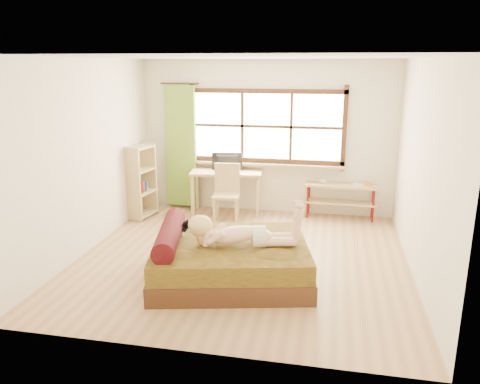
% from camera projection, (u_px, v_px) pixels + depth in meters
% --- Properties ---
extents(floor, '(4.50, 4.50, 0.00)m').
position_uv_depth(floor, '(242.00, 258.00, 6.52)').
color(floor, '#9E754C').
rests_on(floor, ground).
extents(ceiling, '(4.50, 4.50, 0.00)m').
position_uv_depth(ceiling, '(243.00, 57.00, 5.80)').
color(ceiling, white).
rests_on(ceiling, wall_back).
extents(wall_back, '(4.50, 0.00, 4.50)m').
position_uv_depth(wall_back, '(267.00, 138.00, 8.29)').
color(wall_back, silver).
rests_on(wall_back, floor).
extents(wall_front, '(4.50, 0.00, 4.50)m').
position_uv_depth(wall_front, '(193.00, 216.00, 4.04)').
color(wall_front, silver).
rests_on(wall_front, floor).
extents(wall_left, '(0.00, 4.50, 4.50)m').
position_uv_depth(wall_left, '(86.00, 157.00, 6.59)').
color(wall_left, silver).
rests_on(wall_left, floor).
extents(wall_right, '(0.00, 4.50, 4.50)m').
position_uv_depth(wall_right, '(422.00, 171.00, 5.74)').
color(wall_right, silver).
rests_on(wall_right, floor).
extents(window, '(2.80, 0.16, 1.46)m').
position_uv_depth(window, '(266.00, 129.00, 8.22)').
color(window, '#FFEDBF').
rests_on(window, wall_back).
extents(curtain, '(0.55, 0.10, 2.20)m').
position_uv_depth(curtain, '(181.00, 147.00, 8.52)').
color(curtain, '#4F8323').
rests_on(curtain, wall_back).
extents(bed, '(2.21, 1.91, 0.73)m').
position_uv_depth(bed, '(227.00, 259.00, 5.85)').
color(bed, '#371D10').
rests_on(bed, floor).
extents(woman, '(1.39, 0.67, 0.58)m').
position_uv_depth(woman, '(242.00, 223.00, 5.64)').
color(woman, '#E6AF94').
rests_on(woman, bed).
extents(kitten, '(0.31, 0.17, 0.23)m').
position_uv_depth(kitten, '(177.00, 227.00, 5.99)').
color(kitten, black).
rests_on(kitten, bed).
extents(desk, '(1.30, 0.71, 0.78)m').
position_uv_depth(desk, '(226.00, 177.00, 8.31)').
color(desk, tan).
rests_on(desk, floor).
extents(monitor, '(0.55, 0.13, 0.31)m').
position_uv_depth(monitor, '(227.00, 162.00, 8.29)').
color(monitor, black).
rests_on(monitor, desk).
extents(chair, '(0.48, 0.48, 0.98)m').
position_uv_depth(chair, '(227.00, 189.00, 7.99)').
color(chair, tan).
rests_on(chair, floor).
extents(pipe_shelf, '(1.22, 0.34, 0.68)m').
position_uv_depth(pipe_shelf, '(341.00, 193.00, 8.11)').
color(pipe_shelf, tan).
rests_on(pipe_shelf, floor).
extents(cup, '(0.11, 0.11, 0.09)m').
position_uv_depth(cup, '(324.00, 181.00, 8.11)').
color(cup, gray).
rests_on(cup, pipe_shelf).
extents(book, '(0.18, 0.24, 0.02)m').
position_uv_depth(book, '(353.00, 185.00, 8.03)').
color(book, gray).
rests_on(book, pipe_shelf).
extents(bookshelf, '(0.40, 0.60, 1.27)m').
position_uv_depth(bookshelf, '(141.00, 181.00, 8.11)').
color(bookshelf, tan).
rests_on(bookshelf, floor).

